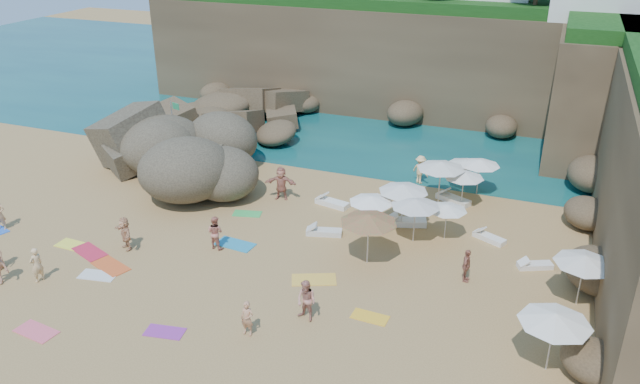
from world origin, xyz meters
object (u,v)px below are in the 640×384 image
(parasol_0, at_px, (403,188))
(parasol_2, at_px, (465,162))
(rock_outcrop, at_px, (179,176))
(parasol_1, at_px, (447,207))
(flag_pole, at_px, (174,121))
(lounger_0, at_px, (332,203))
(person_stand_5, at_px, (281,183))
(person_stand_6, at_px, (36,265))
(person_stand_2, at_px, (420,170))
(person_stand_1, at_px, (215,232))
(person_stand_4, at_px, (363,216))
(person_stand_3, at_px, (466,266))

(parasol_0, height_order, parasol_2, parasol_0)
(rock_outcrop, height_order, parasol_1, parasol_1)
(flag_pole, relative_size, lounger_0, 1.92)
(parasol_2, relative_size, person_stand_5, 1.06)
(parasol_1, bearing_deg, person_stand_6, -147.16)
(rock_outcrop, relative_size, parasol_0, 3.65)
(person_stand_2, xyz_separation_m, person_stand_6, (-13.16, -16.42, -0.05))
(parasol_2, bearing_deg, lounger_0, -143.68)
(parasol_2, height_order, person_stand_1, parasol_2)
(rock_outcrop, xyz_separation_m, person_stand_4, (12.44, -2.50, 0.76))
(lounger_0, bearing_deg, rock_outcrop, -170.13)
(person_stand_1, bearing_deg, lounger_0, -112.79)
(person_stand_1, xyz_separation_m, person_stand_6, (-5.78, -5.33, -0.02))
(rock_outcrop, bearing_deg, person_stand_2, 17.04)
(person_stand_1, distance_m, person_stand_3, 11.70)
(parasol_0, bearing_deg, person_stand_4, -151.41)
(parasol_0, distance_m, lounger_0, 4.73)
(parasol_2, bearing_deg, parasol_0, -110.95)
(flag_pole, bearing_deg, person_stand_6, -79.65)
(rock_outcrop, height_order, person_stand_1, rock_outcrop)
(person_stand_6, bearing_deg, flag_pole, -159.65)
(person_stand_1, bearing_deg, person_stand_3, -166.45)
(parasol_2, relative_size, person_stand_3, 1.31)
(parasol_1, relative_size, person_stand_5, 1.03)
(person_stand_4, relative_size, person_stand_6, 0.93)
(parasol_0, height_order, person_stand_5, parasol_0)
(parasol_0, distance_m, parasol_2, 6.12)
(parasol_2, height_order, person_stand_4, parasol_2)
(person_stand_3, bearing_deg, person_stand_1, 99.00)
(person_stand_1, bearing_deg, parasol_2, -125.29)
(parasol_0, bearing_deg, person_stand_5, 173.18)
(parasol_1, height_order, lounger_0, parasol_1)
(rock_outcrop, height_order, parasol_2, parasol_2)
(person_stand_6, bearing_deg, parasol_1, 132.84)
(parasol_0, relative_size, person_stand_1, 1.50)
(person_stand_3, distance_m, person_stand_6, 18.65)
(parasol_0, height_order, parasol_1, parasol_0)
(flag_pole, bearing_deg, rock_outcrop, -55.50)
(parasol_1, distance_m, parasol_2, 6.13)
(flag_pole, distance_m, parasol_1, 19.27)
(flag_pole, bearing_deg, parasol_2, 3.52)
(flag_pole, relative_size, parasol_0, 1.45)
(parasol_0, bearing_deg, person_stand_1, -145.60)
(parasol_0, xyz_separation_m, person_stand_5, (-7.10, 0.85, -1.22))
(person_stand_3, relative_size, person_stand_5, 0.81)
(flag_pole, relative_size, person_stand_5, 1.90)
(lounger_0, relative_size, person_stand_1, 1.13)
(person_stand_3, xyz_separation_m, person_stand_4, (-5.64, 2.96, -0.01))
(parasol_2, xyz_separation_m, lounger_0, (-6.33, -4.65, -1.61))
(rock_outcrop, distance_m, flag_pole, 4.35)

